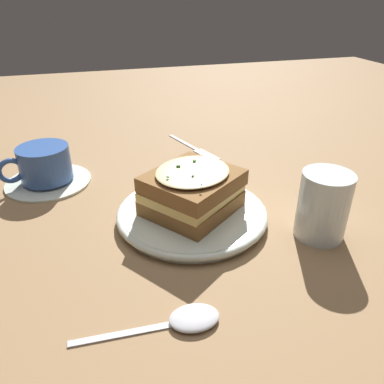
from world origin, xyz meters
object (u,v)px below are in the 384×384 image
Objects in this scene: dinner_plate at (192,214)px; fork at (197,150)px; water_glass at (323,206)px; spoon at (186,320)px; teacup_with_saucer at (45,168)px; sandwich at (192,190)px.

dinner_plate is 0.28m from fork.
water_glass is 0.37m from fork.
spoon is at bearing 114.15° from water_glass.
dinner_plate is 1.44× the size of spoon.
fork is 1.10× the size of spoon.
dinner_plate is 1.50× the size of teacup_with_saucer.
teacup_with_saucer is at bearing -155.25° from spoon.
spoon is (-0.20, 0.06, -0.01)m from dinner_plate.
dinner_plate is at bearing 27.88° from sandwich.
teacup_with_saucer is at bearing 48.93° from sandwich.
dinner_plate is 2.35× the size of water_glass.
dinner_plate is 1.37× the size of sandwich.
fork is at bearing -18.90° from dinner_plate.
sandwich is at bearing 164.27° from spoon.
teacup_with_saucer is 1.57× the size of water_glass.
fork is (0.26, -0.09, -0.05)m from sandwich.
sandwich is at bearing -152.12° from dinner_plate.
teacup_with_saucer reaches higher than fork.
water_glass reaches higher than fork.
teacup_with_saucer reaches higher than dinner_plate.
dinner_plate is 0.19m from water_glass.
water_glass reaches higher than sandwich.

